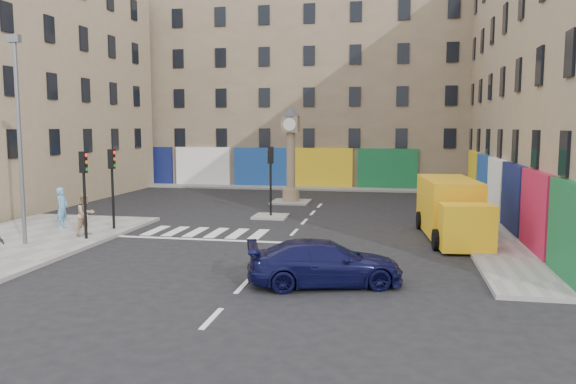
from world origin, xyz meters
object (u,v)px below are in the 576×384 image
(traffic_light_left_far, at_px, (112,176))
(traffic_light_island, at_px, (271,170))
(pedestrian_tan, at_px, (86,214))
(navy_sedan, at_px, (325,263))
(lamp_post, at_px, (19,129))
(pedestrian_blue, at_px, (62,208))
(yellow_van, at_px, (451,209))
(clock_pillar, at_px, (291,148))
(traffic_light_left_near, at_px, (84,181))

(traffic_light_left_far, distance_m, traffic_light_island, 8.30)
(traffic_light_left_far, bearing_deg, pedestrian_tan, -103.29)
(navy_sedan, xyz_separation_m, pedestrian_tan, (-11.16, 5.27, 0.37))
(lamp_post, distance_m, pedestrian_blue, 5.09)
(navy_sedan, xyz_separation_m, yellow_van, (4.55, 8.47, 0.57))
(lamp_post, distance_m, yellow_van, 18.34)
(clock_pillar, height_order, pedestrian_tan, clock_pillar)
(traffic_light_left_near, xyz_separation_m, pedestrian_tan, (-0.40, 0.69, -1.55))
(navy_sedan, bearing_deg, clock_pillar, -2.47)
(traffic_light_left_far, bearing_deg, navy_sedan, -32.97)
(pedestrian_tan, bearing_deg, navy_sedan, -95.86)
(traffic_light_left_near, height_order, lamp_post, lamp_post)
(traffic_light_island, height_order, clock_pillar, clock_pillar)
(traffic_light_left_far, height_order, clock_pillar, clock_pillar)
(traffic_light_island, xyz_separation_m, navy_sedan, (4.45, -12.38, -1.89))
(traffic_light_left_far, distance_m, navy_sedan, 12.96)
(traffic_light_island, bearing_deg, yellow_van, -23.44)
(lamp_post, height_order, clock_pillar, lamp_post)
(lamp_post, bearing_deg, navy_sedan, -14.09)
(clock_pillar, xyz_separation_m, yellow_van, (9.01, -9.90, -2.28))
(traffic_light_left_near, xyz_separation_m, yellow_van, (15.31, 3.89, -1.35))
(traffic_light_left_near, distance_m, clock_pillar, 15.19)
(yellow_van, bearing_deg, pedestrian_blue, -179.53)
(traffic_light_island, height_order, yellow_van, traffic_light_island)
(traffic_light_island, relative_size, navy_sedan, 0.77)
(pedestrian_blue, bearing_deg, yellow_van, -89.45)
(yellow_van, relative_size, pedestrian_blue, 3.75)
(yellow_van, bearing_deg, pedestrian_tan, -173.88)
(traffic_light_left_near, xyz_separation_m, navy_sedan, (10.75, -4.58, -1.92))
(traffic_light_left_far, xyz_separation_m, traffic_light_island, (6.30, 5.40, -0.03))
(traffic_light_left_near, relative_size, pedestrian_blue, 1.93)
(traffic_light_left_near, height_order, yellow_van, traffic_light_left_near)
(traffic_light_left_far, bearing_deg, lamp_post, -116.57)
(traffic_light_island, height_order, lamp_post, lamp_post)
(lamp_post, distance_m, pedestrian_tan, 4.53)
(traffic_light_left_far, xyz_separation_m, pedestrian_tan, (-0.40, -1.71, -1.55))
(traffic_light_left_far, xyz_separation_m, clock_pillar, (6.30, 11.40, 0.93))
(traffic_light_left_near, bearing_deg, traffic_light_island, 51.07)
(navy_sedan, relative_size, pedestrian_tan, 2.61)
(traffic_light_left_near, distance_m, lamp_post, 3.21)
(pedestrian_tan, bearing_deg, lamp_post, 163.84)
(navy_sedan, bearing_deg, lamp_post, 59.81)
(lamp_post, bearing_deg, traffic_light_left_far, 63.43)
(traffic_light_left_far, bearing_deg, pedestrian_blue, -172.27)
(pedestrian_blue, bearing_deg, clock_pillar, -41.94)
(yellow_van, bearing_deg, traffic_light_left_near, -171.13)
(traffic_light_left_near, height_order, navy_sedan, traffic_light_left_near)
(clock_pillar, bearing_deg, pedestrian_blue, -126.62)
(traffic_light_left_near, relative_size, lamp_post, 0.45)
(lamp_post, bearing_deg, yellow_van, 17.10)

